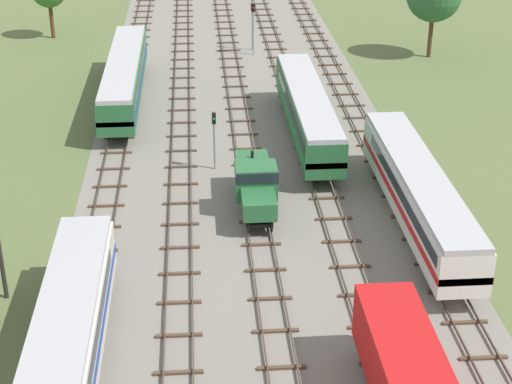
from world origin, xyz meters
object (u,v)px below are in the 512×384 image
object	(u,v)px
passenger_coach_far_left_farther	(124,74)
signal_post_nearest	(254,22)
diesel_railcar_far_left_near	(65,350)
diesel_railcar_centre_right_mid	(418,191)
diesel_railcar_centre_far	(307,109)
signal_post_near	(214,132)
signal_post_mid	(252,20)
shunter_loco_centre_left_midfar	(255,182)

from	to	relation	value
passenger_coach_far_left_farther	signal_post_nearest	world-z (taller)	signal_post_nearest
diesel_railcar_far_left_near	diesel_railcar_centre_right_mid	world-z (taller)	same
diesel_railcar_centre_far	passenger_coach_far_left_farther	size ratio (longest dim) A/B	0.93
signal_post_nearest	signal_post_near	bearing A→B (deg)	-99.78
passenger_coach_far_left_farther	signal_post_mid	xyz separation A→B (m)	(12.42, 15.59, 0.67)
signal_post_nearest	signal_post_near	distance (m)	29.24
diesel_railcar_centre_right_mid	signal_post_nearest	distance (m)	39.51
signal_post_nearest	signal_post_near	xyz separation A→B (m)	(-4.97, -28.81, -0.58)
passenger_coach_far_left_farther	signal_post_near	world-z (taller)	signal_post_near
diesel_railcar_centre_far	passenger_coach_far_left_farther	bearing A→B (deg)	146.48
passenger_coach_far_left_farther	diesel_railcar_centre_far	bearing A→B (deg)	-33.52
diesel_railcar_centre_far	shunter_loco_centre_left_midfar	bearing A→B (deg)	-112.90
passenger_coach_far_left_farther	signal_post_near	size ratio (longest dim) A/B	4.86
diesel_railcar_centre_far	signal_post_nearest	xyz separation A→B (m)	(-2.48, 23.73, 0.90)
diesel_railcar_centre_right_mid	passenger_coach_far_left_farther	size ratio (longest dim) A/B	0.93
signal_post_near	signal_post_mid	bearing A→B (deg)	80.77
passenger_coach_far_left_farther	signal_post_near	xyz separation A→B (m)	(7.45, -14.95, 0.30)
diesel_railcar_centre_right_mid	signal_post_mid	xyz separation A→B (m)	(-7.45, 40.52, 0.69)
signal_post_near	shunter_loco_centre_left_midfar	bearing A→B (deg)	-69.59
signal_post_near	signal_post_mid	distance (m)	30.95
diesel_railcar_far_left_near	signal_post_near	bearing A→B (deg)	73.26
shunter_loco_centre_left_midfar	passenger_coach_far_left_farther	xyz separation A→B (m)	(-9.93, 21.63, 0.60)
passenger_coach_far_left_farther	signal_post_near	distance (m)	16.71
diesel_railcar_centre_far	signal_post_near	bearing A→B (deg)	-145.69
diesel_railcar_centre_right_mid	passenger_coach_far_left_farther	world-z (taller)	same
shunter_loco_centre_left_midfar	signal_post_nearest	distance (m)	35.61
diesel_railcar_centre_right_mid	shunter_loco_centre_left_midfar	xyz separation A→B (m)	(-9.93, 3.30, -0.59)
diesel_railcar_centre_far	signal_post_nearest	world-z (taller)	signal_post_nearest
shunter_loco_centre_left_midfar	diesel_railcar_centre_far	world-z (taller)	diesel_railcar_centre_far
passenger_coach_far_left_farther	signal_post_mid	size ratio (longest dim) A/B	4.27
signal_post_nearest	diesel_railcar_centre_right_mid	bearing A→B (deg)	-79.13
diesel_railcar_centre_far	signal_post_near	world-z (taller)	signal_post_near
diesel_railcar_far_left_near	diesel_railcar_centre_right_mid	xyz separation A→B (m)	(19.86, 14.78, 0.00)
diesel_railcar_far_left_near	shunter_loco_centre_left_midfar	xyz separation A→B (m)	(9.93, 18.09, -0.59)
diesel_railcar_centre_right_mid	signal_post_nearest	bearing A→B (deg)	100.87
diesel_railcar_centre_right_mid	passenger_coach_far_left_farther	bearing A→B (deg)	128.55
shunter_loco_centre_left_midfar	diesel_railcar_centre_far	bearing A→B (deg)	67.10
diesel_railcar_far_left_near	passenger_coach_far_left_farther	size ratio (longest dim) A/B	0.93
signal_post_nearest	shunter_loco_centre_left_midfar	bearing A→B (deg)	-94.00
diesel_railcar_far_left_near	diesel_railcar_centre_far	bearing A→B (deg)	63.47
diesel_railcar_centre_right_mid	passenger_coach_far_left_farther	xyz separation A→B (m)	(-19.86, 24.93, 0.02)
passenger_coach_far_left_farther	signal_post_nearest	size ratio (longest dim) A/B	3.99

